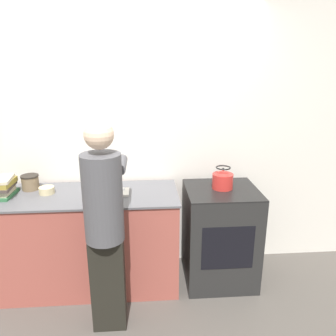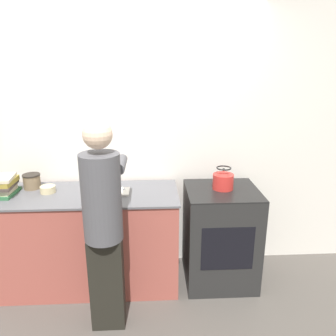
{
  "view_description": "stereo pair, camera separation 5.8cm",
  "coord_description": "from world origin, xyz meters",
  "px_view_note": "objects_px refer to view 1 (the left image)",
  "views": [
    {
      "loc": [
        0.19,
        -2.39,
        1.97
      ],
      "look_at": [
        0.38,
        0.22,
        1.15
      ],
      "focal_mm": 35.0,
      "sensor_mm": 36.0,
      "label": 1
    },
    {
      "loc": [
        0.25,
        -2.39,
        1.97
      ],
      "look_at": [
        0.38,
        0.22,
        1.15
      ],
      "focal_mm": 35.0,
      "sensor_mm": 36.0,
      "label": 2
    }
  ],
  "objects_px": {
    "knife": "(113,190)",
    "kettle": "(223,179)",
    "cutting_board": "(109,192)",
    "bowl_prep": "(47,190)",
    "oven": "(220,235)",
    "canister_jar": "(30,182)",
    "person": "(105,221)"
  },
  "relations": [
    {
      "from": "person",
      "to": "bowl_prep",
      "type": "xyz_separation_m",
      "value": [
        -0.56,
        0.58,
        0.03
      ]
    },
    {
      "from": "knife",
      "to": "kettle",
      "type": "xyz_separation_m",
      "value": [
        0.97,
        -0.0,
        0.08
      ]
    },
    {
      "from": "oven",
      "to": "kettle",
      "type": "height_order",
      "value": "kettle"
    },
    {
      "from": "knife",
      "to": "kettle",
      "type": "distance_m",
      "value": 0.98
    },
    {
      "from": "oven",
      "to": "kettle",
      "type": "xyz_separation_m",
      "value": [
        0.01,
        0.02,
        0.54
      ]
    },
    {
      "from": "kettle",
      "to": "cutting_board",
      "type": "bearing_deg",
      "value": -179.25
    },
    {
      "from": "kettle",
      "to": "oven",
      "type": "bearing_deg",
      "value": -103.71
    },
    {
      "from": "knife",
      "to": "kettle",
      "type": "relative_size",
      "value": 1.0
    },
    {
      "from": "person",
      "to": "kettle",
      "type": "height_order",
      "value": "person"
    },
    {
      "from": "oven",
      "to": "canister_jar",
      "type": "relative_size",
      "value": 5.92
    },
    {
      "from": "canister_jar",
      "to": "knife",
      "type": "bearing_deg",
      "value": -10.58
    },
    {
      "from": "person",
      "to": "cutting_board",
      "type": "distance_m",
      "value": 0.54
    },
    {
      "from": "bowl_prep",
      "to": "cutting_board",
      "type": "bearing_deg",
      "value": -4.27
    },
    {
      "from": "cutting_board",
      "to": "canister_jar",
      "type": "xyz_separation_m",
      "value": [
        -0.71,
        0.15,
        0.06
      ]
    },
    {
      "from": "knife",
      "to": "kettle",
      "type": "bearing_deg",
      "value": -13.21
    },
    {
      "from": "oven",
      "to": "canister_jar",
      "type": "distance_m",
      "value": 1.8
    },
    {
      "from": "cutting_board",
      "to": "knife",
      "type": "distance_m",
      "value": 0.04
    },
    {
      "from": "kettle",
      "to": "bowl_prep",
      "type": "relative_size",
      "value": 1.52
    },
    {
      "from": "cutting_board",
      "to": "bowl_prep",
      "type": "distance_m",
      "value": 0.54
    },
    {
      "from": "bowl_prep",
      "to": "person",
      "type": "bearing_deg",
      "value": -45.9
    },
    {
      "from": "cutting_board",
      "to": "bowl_prep",
      "type": "relative_size",
      "value": 2.71
    },
    {
      "from": "knife",
      "to": "bowl_prep",
      "type": "bearing_deg",
      "value": 164.23
    },
    {
      "from": "cutting_board",
      "to": "oven",
      "type": "bearing_deg",
      "value": -0.62
    },
    {
      "from": "cutting_board",
      "to": "knife",
      "type": "bearing_deg",
      "value": 20.3
    },
    {
      "from": "oven",
      "to": "person",
      "type": "bearing_deg",
      "value": -151.76
    },
    {
      "from": "oven",
      "to": "bowl_prep",
      "type": "bearing_deg",
      "value": 178.11
    },
    {
      "from": "cutting_board",
      "to": "kettle",
      "type": "bearing_deg",
      "value": 0.75
    },
    {
      "from": "knife",
      "to": "person",
      "type": "bearing_deg",
      "value": -104.61
    },
    {
      "from": "person",
      "to": "cutting_board",
      "type": "bearing_deg",
      "value": 92.54
    },
    {
      "from": "bowl_prep",
      "to": "canister_jar",
      "type": "xyz_separation_m",
      "value": [
        -0.17,
        0.11,
        0.04
      ]
    },
    {
      "from": "knife",
      "to": "canister_jar",
      "type": "xyz_separation_m",
      "value": [
        -0.75,
        0.14,
        0.05
      ]
    },
    {
      "from": "oven",
      "to": "canister_jar",
      "type": "bearing_deg",
      "value": 174.53
    }
  ]
}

